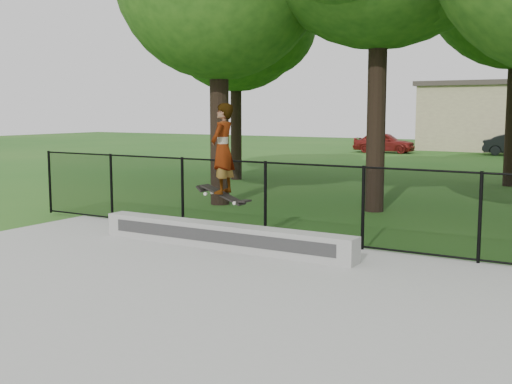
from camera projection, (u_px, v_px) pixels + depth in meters
ground at (143, 364)px, 6.42m from camera, size 100.00×100.00×0.00m
concrete_slab at (143, 361)px, 6.42m from camera, size 14.00×12.00×0.06m
grind_ledge at (222, 236)px, 11.50m from camera, size 5.14×0.40×0.44m
car_a at (384, 142)px, 38.08m from camera, size 3.68×1.74×1.22m
skater_airborne at (223, 151)px, 10.96m from camera, size 0.80×0.61×1.76m
chainlink_fence at (363, 208)px, 11.34m from camera, size 16.06×0.06×1.50m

